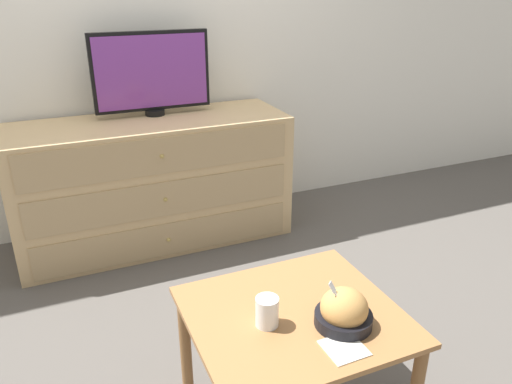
# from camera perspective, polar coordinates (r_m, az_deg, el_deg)

# --- Properties ---
(ground_plane) EXTENTS (12.00, 12.00, 0.00)m
(ground_plane) POSITION_cam_1_polar(r_m,az_deg,el_deg) (3.58, -10.75, -2.70)
(ground_plane) COLOR #56514C
(wall_back) EXTENTS (12.00, 0.05, 2.60)m
(wall_back) POSITION_cam_1_polar(r_m,az_deg,el_deg) (3.26, -12.63, 18.47)
(wall_back) COLOR white
(wall_back) RESTS_ON ground_plane
(dresser) EXTENTS (1.63, 0.58, 0.78)m
(dresser) POSITION_cam_1_polar(r_m,az_deg,el_deg) (3.13, -11.55, 1.12)
(dresser) COLOR tan
(dresser) RESTS_ON ground_plane
(tv) EXTENTS (0.69, 0.12, 0.49)m
(tv) POSITION_cam_1_polar(r_m,az_deg,el_deg) (3.08, -11.85, 13.23)
(tv) COLOR black
(tv) RESTS_ON dresser
(coffee_table) EXTENTS (0.71, 0.64, 0.49)m
(coffee_table) POSITION_cam_1_polar(r_m,az_deg,el_deg) (1.81, 4.30, -15.66)
(coffee_table) COLOR #9E6B3D
(coffee_table) RESTS_ON ground_plane
(takeout_bowl) EXTENTS (0.19, 0.19, 0.16)m
(takeout_bowl) POSITION_cam_1_polar(r_m,az_deg,el_deg) (1.71, 10.01, -13.29)
(takeout_bowl) COLOR black
(takeout_bowl) RESTS_ON coffee_table
(drink_cup) EXTENTS (0.08, 0.08, 0.10)m
(drink_cup) POSITION_cam_1_polar(r_m,az_deg,el_deg) (1.68, 1.27, -13.68)
(drink_cup) COLOR #9E6638
(drink_cup) RESTS_ON coffee_table
(napkin) EXTENTS (0.13, 0.13, 0.00)m
(napkin) POSITION_cam_1_polar(r_m,az_deg,el_deg) (1.64, 10.05, -17.15)
(napkin) COLOR silver
(napkin) RESTS_ON coffee_table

